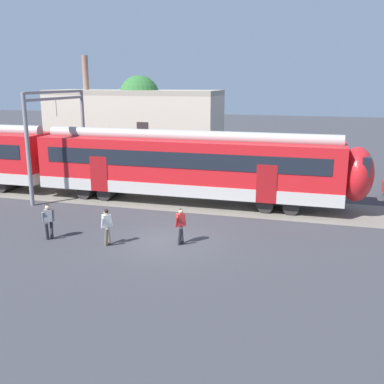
{
  "coord_description": "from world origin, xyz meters",
  "views": [
    {
      "loc": [
        6.26,
        -18.34,
        7.09
      ],
      "look_at": [
        0.18,
        3.04,
        1.6
      ],
      "focal_mm": 42.0,
      "sensor_mm": 36.0,
      "label": 1
    }
  ],
  "objects_px": {
    "commuter_train": "(59,159)",
    "pedestrian_red": "(180,223)",
    "pedestrian_white": "(107,224)",
    "pedestrian_grey": "(48,218)"
  },
  "relations": [
    {
      "from": "commuter_train",
      "to": "pedestrian_red",
      "type": "bearing_deg",
      "value": -34.0
    },
    {
      "from": "pedestrian_white",
      "to": "pedestrian_red",
      "type": "distance_m",
      "value": 3.25
    },
    {
      "from": "commuter_train",
      "to": "pedestrian_red",
      "type": "xyz_separation_m",
      "value": [
        10.34,
        -6.98,
        -1.26
      ]
    },
    {
      "from": "commuter_train",
      "to": "pedestrian_red",
      "type": "relative_size",
      "value": 22.83
    },
    {
      "from": "pedestrian_white",
      "to": "pedestrian_red",
      "type": "xyz_separation_m",
      "value": [
        3.09,
        1.02,
        0.03
      ]
    },
    {
      "from": "pedestrian_white",
      "to": "pedestrian_red",
      "type": "relative_size",
      "value": 1.0
    },
    {
      "from": "commuter_train",
      "to": "pedestrian_white",
      "type": "distance_m",
      "value": 10.87
    },
    {
      "from": "commuter_train",
      "to": "pedestrian_grey",
      "type": "bearing_deg",
      "value": -61.62
    },
    {
      "from": "pedestrian_white",
      "to": "pedestrian_red",
      "type": "bearing_deg",
      "value": 18.3
    },
    {
      "from": "commuter_train",
      "to": "pedestrian_grey",
      "type": "height_order",
      "value": "commuter_train"
    }
  ]
}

